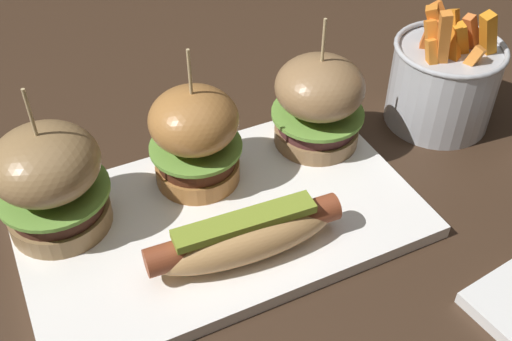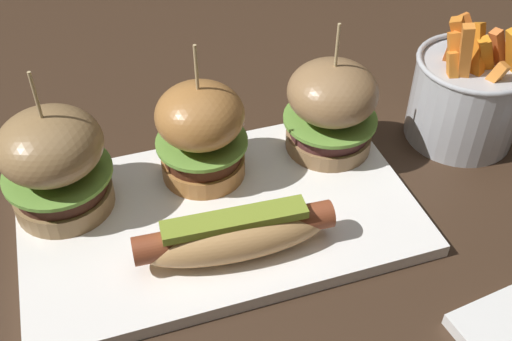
# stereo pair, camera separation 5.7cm
# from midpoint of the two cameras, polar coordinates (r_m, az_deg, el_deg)

# --- Properties ---
(ground_plane) EXTENTS (3.00, 3.00, 0.00)m
(ground_plane) POSITION_cam_midpoint_polar(r_m,az_deg,el_deg) (0.59, -5.95, -5.05)
(ground_plane) COLOR #382619
(platter_main) EXTENTS (0.37, 0.22, 0.01)m
(platter_main) POSITION_cam_midpoint_polar(r_m,az_deg,el_deg) (0.59, -6.00, -4.58)
(platter_main) COLOR white
(platter_main) RESTS_ON ground
(hot_dog) EXTENTS (0.18, 0.06, 0.04)m
(hot_dog) POSITION_cam_midpoint_polar(r_m,az_deg,el_deg) (0.53, -4.49, -6.34)
(hot_dog) COLOR tan
(hot_dog) RESTS_ON platter_main
(slider_left) EXTENTS (0.10, 0.10, 0.15)m
(slider_left) POSITION_cam_midpoint_polar(r_m,az_deg,el_deg) (0.58, -21.21, -1.00)
(slider_left) COLOR olive
(slider_left) RESTS_ON platter_main
(slider_center) EXTENTS (0.09, 0.09, 0.15)m
(slider_center) POSITION_cam_midpoint_polar(r_m,az_deg,el_deg) (0.59, -8.53, 2.95)
(slider_center) COLOR #AB7139
(slider_center) RESTS_ON platter_main
(slider_right) EXTENTS (0.10, 0.10, 0.14)m
(slider_right) POSITION_cam_midpoint_polar(r_m,az_deg,el_deg) (0.63, 3.27, 6.29)
(slider_right) COLOR #957049
(slider_right) RESTS_ON platter_main
(fries_bucket) EXTENTS (0.12, 0.12, 0.15)m
(fries_bucket) POSITION_cam_midpoint_polar(r_m,az_deg,el_deg) (0.71, 14.78, 7.92)
(fries_bucket) COLOR #B7BABF
(fries_bucket) RESTS_ON ground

